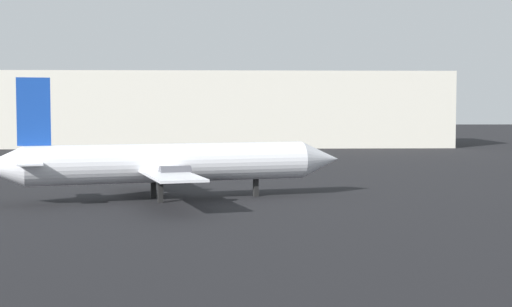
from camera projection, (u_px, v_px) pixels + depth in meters
name	position (u px, v px, depth m)	size (l,w,h in m)	color
airplane_distant	(168.00, 163.00, 64.91)	(31.34, 22.94, 10.46)	white
terminal_building	(208.00, 109.00, 152.22)	(94.56, 23.78, 14.67)	beige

